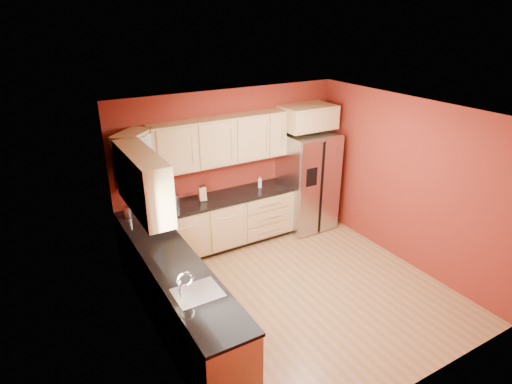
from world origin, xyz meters
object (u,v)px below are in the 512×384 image
knife_block (202,194)px  soap_dispenser (260,182)px  wine_bottle_a (156,203)px  refrigerator (307,181)px  canister_left (128,212)px

knife_block → soap_dispenser: (1.07, -0.01, -0.02)m
wine_bottle_a → knife_block: (0.79, 0.10, -0.06)m
refrigerator → canister_left: refrigerator is taller
canister_left → soap_dispenser: size_ratio=0.94×
canister_left → wine_bottle_a: bearing=-8.5°
refrigerator → canister_left: 3.20m
refrigerator → soap_dispenser: bearing=173.0°
wine_bottle_a → soap_dispenser: bearing=2.9°
knife_block → soap_dispenser: bearing=7.9°
soap_dispenser → knife_block: bearing=179.7°
refrigerator → knife_block: size_ratio=8.02×
canister_left → wine_bottle_a: size_ratio=0.53×
refrigerator → soap_dispenser: size_ratio=9.27×
soap_dispenser → canister_left: bearing=-179.2°
refrigerator → canister_left: size_ratio=9.83×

